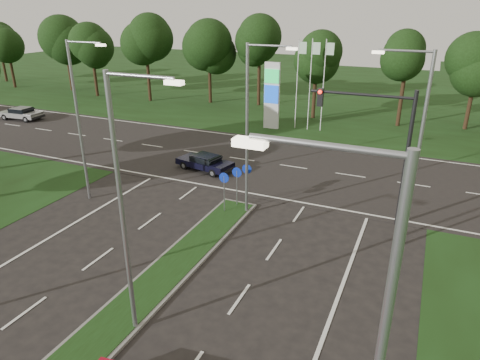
% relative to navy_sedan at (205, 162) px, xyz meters
% --- Properties ---
extents(verge_far, '(160.00, 50.00, 0.02)m').
position_rel_navy_sedan_xyz_m(verge_far, '(4.42, 34.09, -0.59)').
color(verge_far, black).
rests_on(verge_far, ground).
extents(cross_road, '(160.00, 12.00, 0.02)m').
position_rel_navy_sedan_xyz_m(cross_road, '(4.42, 3.09, -0.59)').
color(cross_road, black).
rests_on(cross_road, ground).
extents(median_kerb, '(2.00, 26.00, 0.12)m').
position_rel_navy_sedan_xyz_m(median_kerb, '(4.42, -16.91, -0.53)').
color(median_kerb, slate).
rests_on(median_kerb, ground).
extents(streetlight_median_near, '(2.53, 0.22, 9.00)m').
position_rel_navy_sedan_xyz_m(streetlight_median_near, '(5.42, -14.91, 4.49)').
color(streetlight_median_near, gray).
rests_on(streetlight_median_near, ground).
extents(streetlight_median_far, '(2.53, 0.22, 9.00)m').
position_rel_navy_sedan_xyz_m(streetlight_median_far, '(5.42, -4.91, 4.49)').
color(streetlight_median_far, gray).
rests_on(streetlight_median_far, ground).
extents(streetlight_left_far, '(2.53, 0.22, 9.00)m').
position_rel_navy_sedan_xyz_m(streetlight_left_far, '(-3.88, -6.91, 4.49)').
color(streetlight_left_far, gray).
rests_on(streetlight_left_far, ground).
extents(streetlight_right_far, '(2.53, 0.22, 9.00)m').
position_rel_navy_sedan_xyz_m(streetlight_right_far, '(13.22, -4.91, 4.49)').
color(streetlight_right_far, gray).
rests_on(streetlight_right_far, ground).
extents(traffic_signal, '(5.10, 0.42, 7.00)m').
position_rel_navy_sedan_xyz_m(traffic_signal, '(11.61, -2.92, 4.06)').
color(traffic_signal, black).
rests_on(traffic_signal, ground).
extents(median_signs, '(1.16, 1.76, 2.38)m').
position_rel_navy_sedan_xyz_m(median_signs, '(4.42, -4.51, 1.12)').
color(median_signs, gray).
rests_on(median_signs, ground).
extents(gas_pylon, '(5.80, 1.26, 8.00)m').
position_rel_navy_sedan_xyz_m(gas_pylon, '(0.64, 12.14, 2.61)').
color(gas_pylon, silver).
rests_on(gas_pylon, ground).
extents(treeline_far, '(6.00, 6.00, 9.90)m').
position_rel_navy_sedan_xyz_m(treeline_far, '(4.52, 19.02, 6.24)').
color(treeline_far, black).
rests_on(treeline_far, ground).
extents(navy_sedan, '(4.23, 2.37, 1.10)m').
position_rel_navy_sedan_xyz_m(navy_sedan, '(0.00, 0.00, 0.00)').
color(navy_sedan, black).
rests_on(navy_sedan, ground).
extents(far_car_a, '(4.33, 2.12, 1.21)m').
position_rel_navy_sedan_xyz_m(far_car_a, '(-23.49, 5.02, 0.06)').
color(far_car_a, gray).
rests_on(far_car_a, ground).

